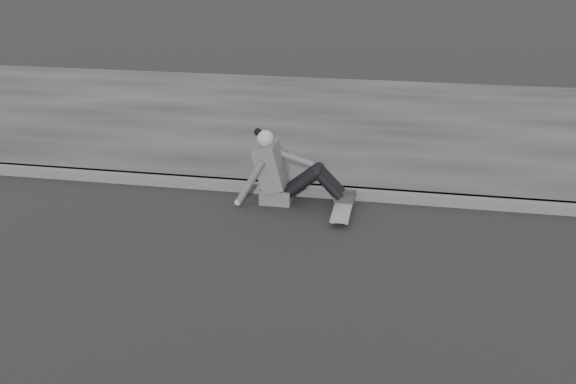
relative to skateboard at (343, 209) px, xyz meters
name	(u,v)px	position (x,y,z in m)	size (l,w,h in m)	color
sidewalk	(539,132)	(2.67, 3.53, -0.01)	(24.00, 6.00, 0.12)	#313131
skateboard	(343,209)	(0.00, 0.00, 0.00)	(0.20, 0.78, 0.09)	gray
seated_woman	(282,173)	(-0.73, 0.25, 0.29)	(1.38, 0.46, 0.88)	#4D4D4F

